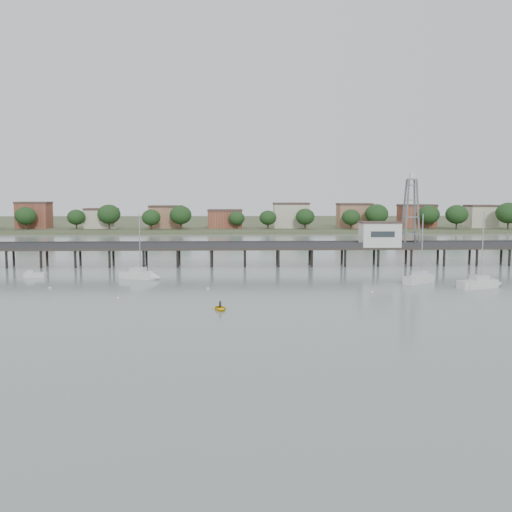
{
  "coord_description": "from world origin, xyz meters",
  "views": [
    {
      "loc": [
        -5.22,
        -58.95,
        14.62
      ],
      "look_at": [
        -1.75,
        42.0,
        4.0
      ],
      "focal_mm": 40.0,
      "sensor_mm": 36.0,
      "label": 1
    }
  ],
  "objects_px": {
    "lattice_tower": "(411,213)",
    "sailboat_b": "(144,276)",
    "pier": "(261,248)",
    "sailboat_d": "(485,284)",
    "white_tender": "(35,275)",
    "sailboat_c": "(424,279)",
    "yellow_dinghy": "(220,310)"
  },
  "relations": [
    {
      "from": "lattice_tower",
      "to": "pier",
      "type": "bearing_deg",
      "value": -180.0
    },
    {
      "from": "lattice_tower",
      "to": "white_tender",
      "type": "height_order",
      "value": "lattice_tower"
    },
    {
      "from": "pier",
      "to": "sailboat_d",
      "type": "xyz_separation_m",
      "value": [
        34.68,
        -29.76,
        -3.15
      ]
    },
    {
      "from": "white_tender",
      "to": "yellow_dinghy",
      "type": "xyz_separation_m",
      "value": [
        34.4,
        -30.97,
        -0.44
      ]
    },
    {
      "from": "pier",
      "to": "sailboat_d",
      "type": "relative_size",
      "value": 11.55
    },
    {
      "from": "pier",
      "to": "sailboat_c",
      "type": "relative_size",
      "value": 12.22
    },
    {
      "from": "sailboat_d",
      "to": "white_tender",
      "type": "bearing_deg",
      "value": 149.27
    },
    {
      "from": "sailboat_b",
      "to": "yellow_dinghy",
      "type": "distance_m",
      "value": 31.38
    },
    {
      "from": "lattice_tower",
      "to": "sailboat_b",
      "type": "bearing_deg",
      "value": -160.78
    },
    {
      "from": "sailboat_b",
      "to": "sailboat_d",
      "type": "distance_m",
      "value": 57.42
    },
    {
      "from": "lattice_tower",
      "to": "white_tender",
      "type": "relative_size",
      "value": 4.19
    },
    {
      "from": "sailboat_c",
      "to": "sailboat_d",
      "type": "height_order",
      "value": "sailboat_d"
    },
    {
      "from": "pier",
      "to": "white_tender",
      "type": "height_order",
      "value": "pier"
    },
    {
      "from": "lattice_tower",
      "to": "sailboat_c",
      "type": "xyz_separation_m",
      "value": [
        -4.87,
        -23.97,
        -10.45
      ]
    },
    {
      "from": "pier",
      "to": "sailboat_d",
      "type": "bearing_deg",
      "value": -40.64
    },
    {
      "from": "sailboat_d",
      "to": "yellow_dinghy",
      "type": "height_order",
      "value": "sailboat_d"
    },
    {
      "from": "white_tender",
      "to": "pier",
      "type": "bearing_deg",
      "value": 20.8
    },
    {
      "from": "yellow_dinghy",
      "to": "white_tender",
      "type": "bearing_deg",
      "value": 127.81
    },
    {
      "from": "sailboat_b",
      "to": "sailboat_d",
      "type": "xyz_separation_m",
      "value": [
        56.31,
        -11.23,
        -0.0
      ]
    },
    {
      "from": "sailboat_d",
      "to": "yellow_dinghy",
      "type": "relative_size",
      "value": 4.36
    },
    {
      "from": "sailboat_c",
      "to": "white_tender",
      "type": "height_order",
      "value": "sailboat_c"
    },
    {
      "from": "pier",
      "to": "sailboat_c",
      "type": "bearing_deg",
      "value": -41.99
    },
    {
      "from": "pier",
      "to": "sailboat_b",
      "type": "height_order",
      "value": "sailboat_b"
    },
    {
      "from": "sailboat_b",
      "to": "white_tender",
      "type": "height_order",
      "value": "sailboat_b"
    },
    {
      "from": "sailboat_c",
      "to": "yellow_dinghy",
      "type": "height_order",
      "value": "sailboat_c"
    },
    {
      "from": "sailboat_b",
      "to": "sailboat_d",
      "type": "bearing_deg",
      "value": 10.07
    },
    {
      "from": "sailboat_d",
      "to": "lattice_tower",
      "type": "bearing_deg",
      "value": 75.93
    },
    {
      "from": "pier",
      "to": "yellow_dinghy",
      "type": "distance_m",
      "value": 47.21
    },
    {
      "from": "sailboat_d",
      "to": "sailboat_c",
      "type": "bearing_deg",
      "value": 124.09
    },
    {
      "from": "sailboat_d",
      "to": "white_tender",
      "type": "distance_m",
      "value": 77.77
    },
    {
      "from": "yellow_dinghy",
      "to": "sailboat_b",
      "type": "bearing_deg",
      "value": 106.85
    },
    {
      "from": "white_tender",
      "to": "sailboat_c",
      "type": "bearing_deg",
      "value": -6.62
    }
  ]
}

